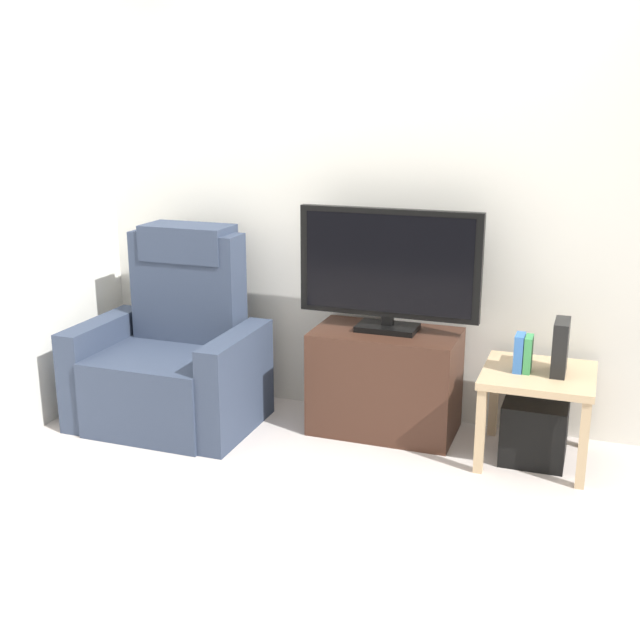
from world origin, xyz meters
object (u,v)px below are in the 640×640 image
object	(u,v)px
television	(389,267)
side_table	(538,386)
game_console	(560,347)
book_middle	(528,354)
book_leftmost	(519,353)
tv_stand	(385,381)
recliner_armchair	(174,356)
subwoofer_box	(534,430)

from	to	relation	value
television	side_table	size ratio (longest dim) A/B	1.80
game_console	book_middle	bearing A→B (deg)	-168.44
book_leftmost	tv_stand	bearing A→B (deg)	170.70
tv_stand	book_middle	distance (m)	0.81
side_table	book_leftmost	bearing A→B (deg)	-168.69
recliner_armchair	book_middle	world-z (taller)	recliner_armchair
television	subwoofer_box	world-z (taller)	television
side_table	book_leftmost	world-z (taller)	book_leftmost
game_console	subwoofer_box	bearing A→B (deg)	-173.66
subwoofer_box	game_console	bearing A→B (deg)	6.34
book_middle	game_console	size ratio (longest dim) A/B	0.68
subwoofer_box	book_middle	size ratio (longest dim) A/B	1.72
television	game_console	distance (m)	0.95
book_leftmost	recliner_armchair	bearing A→B (deg)	-176.36
book_middle	book_leftmost	bearing A→B (deg)	180.00
side_table	game_console	distance (m)	0.23
television	recliner_armchair	world-z (taller)	television
television	recliner_armchair	bearing A→B (deg)	-167.72
tv_stand	television	xyz separation A→B (m)	(-0.00, 0.02, 0.63)
book_leftmost	game_console	size ratio (longest dim) A/B	0.70
side_table	book_middle	xyz separation A→B (m)	(-0.06, -0.02, 0.17)
recliner_armchair	subwoofer_box	distance (m)	1.99
television	subwoofer_box	xyz separation A→B (m)	(0.81, -0.11, -0.76)
tv_stand	recliner_armchair	xyz separation A→B (m)	(-1.16, -0.23, 0.09)
television	recliner_armchair	xyz separation A→B (m)	(-1.16, -0.25, -0.54)
tv_stand	television	distance (m)	0.63
television	book_leftmost	bearing A→B (deg)	-10.78
television	game_console	size ratio (longest dim) A/B	3.63
subwoofer_box	television	bearing A→B (deg)	171.92
book_leftmost	book_middle	distance (m)	0.04
side_table	book_leftmost	size ratio (longest dim) A/B	2.88
television	book_middle	distance (m)	0.84
tv_stand	book_middle	world-z (taller)	book_middle
television	recliner_armchair	distance (m)	1.31
side_table	subwoofer_box	world-z (taller)	side_table
side_table	game_console	bearing A→B (deg)	6.34
tv_stand	book_middle	size ratio (longest dim) A/B	4.25
side_table	game_console	world-z (taller)	game_console
television	subwoofer_box	bearing A→B (deg)	-8.08
television	game_console	world-z (taller)	television
television	subwoofer_box	size ratio (longest dim) A/B	3.10
tv_stand	subwoofer_box	size ratio (longest dim) A/B	2.47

